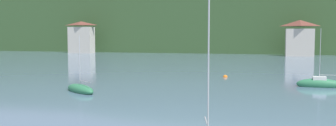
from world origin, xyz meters
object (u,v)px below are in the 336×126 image
(shore_building_west, at_px, (81,38))
(sailboat_far_3, at_px, (319,84))
(mooring_buoy_mid, at_px, (225,77))
(sailboat_mid_6, at_px, (80,89))
(shore_building_westcentral, at_px, (300,39))

(shore_building_west, bearing_deg, sailboat_far_3, -44.54)
(sailboat_far_3, distance_m, mooring_buoy_mid, 11.32)
(sailboat_far_3, relative_size, mooring_buoy_mid, 10.82)
(sailboat_far_3, bearing_deg, sailboat_mid_6, 23.91)
(shore_building_west, height_order, shore_building_westcentral, shore_building_west)
(mooring_buoy_mid, bearing_deg, shore_building_west, 133.20)
(shore_building_west, xyz_separation_m, sailboat_far_3, (55.23, -54.35, -4.02))
(shore_building_westcentral, distance_m, sailboat_far_3, 55.06)
(shore_building_westcentral, relative_size, sailboat_mid_6, 1.65)
(shore_building_westcentral, xyz_separation_m, sailboat_mid_6, (-23.22, -63.77, -3.97))
(sailboat_mid_6, height_order, mooring_buoy_mid, sailboat_mid_6)
(shore_building_westcentral, xyz_separation_m, sailboat_far_3, (-2.45, -54.87, -3.89))
(shore_building_west, bearing_deg, mooring_buoy_mid, -46.80)
(sailboat_far_3, xyz_separation_m, sailboat_mid_6, (-20.77, -8.90, -0.08))
(sailboat_mid_6, bearing_deg, shore_building_west, -25.93)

